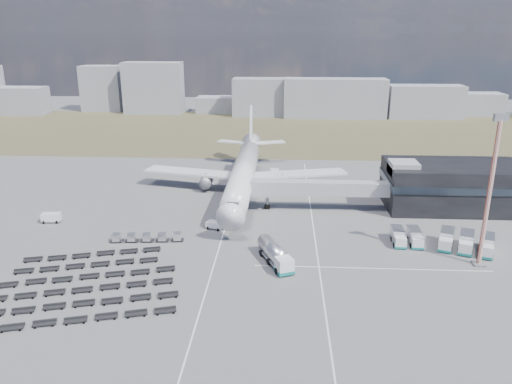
{
  "coord_description": "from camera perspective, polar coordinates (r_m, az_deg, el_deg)",
  "views": [
    {
      "loc": [
        9.55,
        -85.14,
        38.64
      ],
      "look_at": [
        3.67,
        20.19,
        4.0
      ],
      "focal_mm": 35.0,
      "sensor_mm": 36.0,
      "label": 1
    }
  ],
  "objects": [
    {
      "name": "lane_markings",
      "position": [
        96.23,
        3.07,
        -5.52
      ],
      "size": [
        47.12,
        110.0,
        0.01
      ],
      "color": "silver",
      "rests_on": "ground"
    },
    {
      "name": "skyline",
      "position": [
        236.07,
        -0.85,
        10.96
      ],
      "size": [
        305.8,
        26.22,
        23.72
      ],
      "color": "gray",
      "rests_on": "ground"
    },
    {
      "name": "terminal",
      "position": [
        120.33,
        21.58,
        0.76
      ],
      "size": [
        30.4,
        16.4,
        11.0
      ],
      "color": "black",
      "rests_on": "ground"
    },
    {
      "name": "fuel_tanker",
      "position": [
        86.37,
        2.2,
        -7.12
      ],
      "size": [
        6.71,
        11.03,
        3.5
      ],
      "rotation": [
        0.0,
        0.0,
        0.4
      ],
      "color": "silver",
      "rests_on": "ground"
    },
    {
      "name": "pushback_tug",
      "position": [
        101.46,
        -4.73,
        -3.81
      ],
      "size": [
        3.8,
        2.94,
        1.5
      ],
      "primitive_type": "cube",
      "rotation": [
        0.0,
        0.0,
        -0.36
      ],
      "color": "silver",
      "rests_on": "ground"
    },
    {
      "name": "uld_row",
      "position": [
        97.35,
        -12.36,
        -5.07
      ],
      "size": [
        13.95,
        2.75,
        1.52
      ],
      "rotation": [
        0.0,
        0.0,
        0.09
      ],
      "color": "black",
      "rests_on": "ground"
    },
    {
      "name": "ground",
      "position": [
        93.98,
        -2.94,
        -6.12
      ],
      "size": [
        420.0,
        420.0,
        0.0
      ],
      "primitive_type": "plane",
      "color": "#565659",
      "rests_on": "ground"
    },
    {
      "name": "floodlight_mast",
      "position": [
        90.27,
        25.12,
        -0.06
      ],
      "size": [
        2.48,
        2.01,
        26.04
      ],
      "rotation": [
        0.0,
        0.0,
        0.19
      ],
      "color": "#B8391D",
      "rests_on": "ground"
    },
    {
      "name": "baggage_dollies",
      "position": [
        84.4,
        -19.1,
        -9.88
      ],
      "size": [
        31.82,
        29.33,
        0.74
      ],
      "rotation": [
        0.0,
        0.0,
        0.27
      ],
      "color": "black",
      "rests_on": "ground"
    },
    {
      "name": "service_trucks_near",
      "position": [
        98.31,
        16.82,
        -4.93
      ],
      "size": [
        5.42,
        6.42,
        2.51
      ],
      "rotation": [
        0.0,
        0.0,
        -0.04
      ],
      "color": "silver",
      "rests_on": "ground"
    },
    {
      "name": "airliner",
      "position": [
        122.53,
        -1.4,
        2.38
      ],
      "size": [
        51.59,
        64.53,
        17.62
      ],
      "color": "silver",
      "rests_on": "ground"
    },
    {
      "name": "catering_truck",
      "position": [
        132.44,
        2.17,
        1.81
      ],
      "size": [
        2.75,
        5.87,
        2.62
      ],
      "rotation": [
        0.0,
        0.0,
        0.07
      ],
      "color": "silver",
      "rests_on": "ground"
    },
    {
      "name": "jet_bridge",
      "position": [
        110.96,
        6.32,
        0.45
      ],
      "size": [
        30.3,
        3.8,
        7.05
      ],
      "color": "#939399",
      "rests_on": "ground"
    },
    {
      "name": "utility_van",
      "position": [
        112.71,
        -22.36,
        -2.74
      ],
      "size": [
        3.91,
        2.02,
        2.06
      ],
      "primitive_type": "cube",
      "rotation": [
        0.0,
        0.0,
        0.08
      ],
      "color": "silver",
      "rests_on": "ground"
    },
    {
      "name": "service_trucks_far",
      "position": [
        99.29,
        22.88,
        -5.3
      ],
      "size": [
        11.05,
        9.77,
        2.79
      ],
      "rotation": [
        0.0,
        0.0,
        -0.37
      ],
      "color": "silver",
      "rests_on": "ground"
    },
    {
      "name": "grass_strip",
      "position": [
        199.15,
        0.39,
        6.99
      ],
      "size": [
        420.0,
        90.0,
        0.01
      ],
      "primitive_type": "cube",
      "color": "brown",
      "rests_on": "ground"
    }
  ]
}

